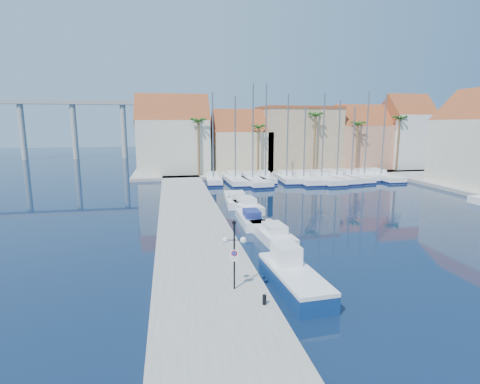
% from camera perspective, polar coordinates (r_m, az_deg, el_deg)
% --- Properties ---
extents(ground, '(260.00, 260.00, 0.00)m').
position_cam_1_polar(ground, '(24.11, 17.39, -12.22)').
color(ground, black).
rests_on(ground, ground).
extents(quay_west, '(6.00, 77.00, 0.50)m').
position_cam_1_polar(quay_west, '(34.20, -7.30, -4.59)').
color(quay_west, gray).
rests_on(quay_west, ground).
extents(shore_north, '(54.00, 16.00, 0.50)m').
position_cam_1_polar(shore_north, '(71.18, 6.34, 3.32)').
color(shore_north, gray).
rests_on(shore_north, ground).
extents(lamp_post, '(1.24, 0.50, 3.69)m').
position_cam_1_polar(lamp_post, '(19.47, -0.88, -8.05)').
color(lamp_post, black).
rests_on(lamp_post, quay_west).
extents(bollard, '(0.19, 0.19, 0.49)m').
position_cam_1_polar(bollard, '(18.75, 3.73, -16.06)').
color(bollard, black).
rests_on(bollard, quay_west).
extents(fishing_boat, '(2.52, 6.43, 2.21)m').
position_cam_1_polar(fishing_boat, '(21.46, 8.09, -12.61)').
color(fishing_boat, navy).
rests_on(fishing_boat, ground).
extents(motorboat_west_0, '(2.45, 6.48, 1.40)m').
position_cam_1_polar(motorboat_west_0, '(29.89, 4.92, -6.26)').
color(motorboat_west_0, white).
rests_on(motorboat_west_0, ground).
extents(motorboat_west_1, '(2.11, 6.09, 1.40)m').
position_cam_1_polar(motorboat_west_1, '(34.25, 1.64, -4.03)').
color(motorboat_west_1, white).
rests_on(motorboat_west_1, ground).
extents(motorboat_west_2, '(2.80, 7.18, 1.40)m').
position_cam_1_polar(motorboat_west_2, '(40.02, 0.77, -1.89)').
color(motorboat_west_2, white).
rests_on(motorboat_west_2, ground).
extents(motorboat_west_3, '(3.01, 7.67, 1.40)m').
position_cam_1_polar(motorboat_west_3, '(42.93, -0.57, -1.03)').
color(motorboat_west_3, white).
rests_on(motorboat_west_3, ground).
extents(sailboat_0, '(2.56, 8.38, 13.42)m').
position_cam_1_polar(sailboat_0, '(57.37, -4.09, 2.01)').
color(sailboat_0, white).
rests_on(sailboat_0, ground).
extents(sailboat_1, '(3.12, 10.59, 12.91)m').
position_cam_1_polar(sailboat_1, '(57.41, -0.84, 1.99)').
color(sailboat_1, white).
rests_on(sailboat_1, ground).
extents(sailboat_2, '(4.06, 11.86, 14.69)m').
position_cam_1_polar(sailboat_2, '(57.10, 1.74, 1.94)').
color(sailboat_2, white).
rests_on(sailboat_2, ground).
extents(sailboat_3, '(2.70, 8.47, 14.78)m').
position_cam_1_polar(sailboat_3, '(58.82, 3.79, 2.26)').
color(sailboat_3, white).
rests_on(sailboat_3, ground).
extents(sailboat_4, '(2.96, 9.33, 13.38)m').
position_cam_1_polar(sailboat_4, '(59.14, 6.99, 2.19)').
color(sailboat_4, white).
rests_on(sailboat_4, ground).
extents(sailboat_5, '(3.14, 11.17, 11.45)m').
position_cam_1_polar(sailboat_5, '(59.13, 9.42, 2.08)').
color(sailboat_5, white).
rests_on(sailboat_5, ground).
extents(sailboat_6, '(4.02, 12.04, 13.40)m').
position_cam_1_polar(sailboat_6, '(59.86, 12.01, 2.10)').
color(sailboat_6, white).
rests_on(sailboat_6, ground).
extents(sailboat_7, '(3.73, 11.49, 12.47)m').
position_cam_1_polar(sailboat_7, '(61.46, 14.24, 2.22)').
color(sailboat_7, white).
rests_on(sailboat_7, ground).
extents(sailboat_8, '(3.59, 10.49, 11.50)m').
position_cam_1_polar(sailboat_8, '(62.54, 16.30, 2.26)').
color(sailboat_8, white).
rests_on(sailboat_8, ground).
extents(sailboat_9, '(2.84, 8.33, 13.90)m').
position_cam_1_polar(sailboat_9, '(64.42, 18.22, 2.46)').
color(sailboat_9, white).
rests_on(sailboat_9, ground).
extents(sailboat_10, '(3.06, 11.06, 13.37)m').
position_cam_1_polar(sailboat_10, '(65.16, 20.38, 2.35)').
color(sailboat_10, white).
rests_on(sailboat_10, ground).
extents(building_0, '(12.30, 9.00, 13.50)m').
position_cam_1_polar(building_0, '(66.52, -10.16, 8.15)').
color(building_0, beige).
rests_on(building_0, shore_north).
extents(building_1, '(10.30, 8.00, 11.00)m').
position_cam_1_polar(building_1, '(67.81, 0.15, 7.31)').
color(building_1, '#C3B089').
rests_on(building_1, shore_north).
extents(building_2, '(14.20, 10.20, 11.50)m').
position_cam_1_polar(building_2, '(71.63, 8.75, 8.14)').
color(building_2, '#A08762').
rests_on(building_2, shore_north).
extents(building_3, '(10.30, 8.00, 12.00)m').
position_cam_1_polar(building_3, '(75.61, 17.68, 7.58)').
color(building_3, tan).
rests_on(building_3, shore_north).
extents(building_4, '(8.30, 8.00, 14.00)m').
position_cam_1_polar(building_4, '(79.41, 23.85, 8.11)').
color(building_4, white).
rests_on(building_4, shore_north).
extents(palm_0, '(2.60, 2.60, 10.15)m').
position_cam_1_polar(palm_0, '(61.66, -6.38, 10.44)').
color(palm_0, brown).
rests_on(palm_0, shore_north).
extents(palm_1, '(2.60, 2.60, 9.15)m').
position_cam_1_polar(palm_1, '(63.25, 2.83, 9.64)').
color(palm_1, brown).
rests_on(palm_1, shore_north).
extents(palm_2, '(2.60, 2.60, 11.15)m').
position_cam_1_polar(palm_2, '(66.32, 11.43, 11.12)').
color(palm_2, brown).
rests_on(palm_2, shore_north).
extents(palm_3, '(2.60, 2.60, 9.65)m').
position_cam_1_polar(palm_3, '(69.72, 17.58, 9.64)').
color(palm_3, brown).
rests_on(palm_3, shore_north).
extents(palm_4, '(2.60, 2.60, 10.65)m').
position_cam_1_polar(palm_4, '(73.83, 23.18, 10.05)').
color(palm_4, brown).
rests_on(palm_4, shore_north).
extents(viaduct, '(48.00, 2.20, 14.45)m').
position_cam_1_polar(viaduct, '(105.31, -26.79, 10.06)').
color(viaduct, '#9E9E99').
rests_on(viaduct, ground).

